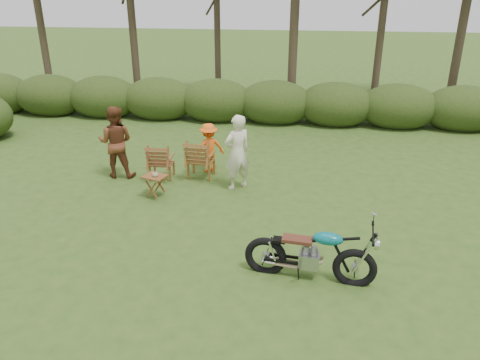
# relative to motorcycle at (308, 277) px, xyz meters

# --- Properties ---
(ground) EXTENTS (80.00, 80.00, 0.00)m
(ground) POSITION_rel_motorcycle_xyz_m (-1.13, -0.02, 0.00)
(ground) COLOR #2C4717
(ground) RESTS_ON ground
(tree_line) EXTENTS (22.52, 11.62, 8.14)m
(tree_line) POSITION_rel_motorcycle_xyz_m (-0.63, 9.71, 3.81)
(tree_line) COLOR #33261B
(tree_line) RESTS_ON ground
(motorcycle) EXTENTS (2.06, 0.98, 1.14)m
(motorcycle) POSITION_rel_motorcycle_xyz_m (0.00, 0.00, 0.00)
(motorcycle) COLOR #0DA8AC
(motorcycle) RESTS_ON ground
(lawn_chair_right) EXTENTS (0.72, 0.72, 0.97)m
(lawn_chair_right) POSITION_rel_motorcycle_xyz_m (-2.59, 3.89, 0.00)
(lawn_chair_right) COLOR brown
(lawn_chair_right) RESTS_ON ground
(lawn_chair_left) EXTENTS (0.63, 0.63, 0.89)m
(lawn_chair_left) POSITION_rel_motorcycle_xyz_m (-3.51, 3.70, 0.00)
(lawn_chair_left) COLOR brown
(lawn_chair_left) RESTS_ON ground
(side_table) EXTENTS (0.60, 0.55, 0.51)m
(side_table) POSITION_rel_motorcycle_xyz_m (-3.34, 2.62, 0.26)
(side_table) COLOR brown
(side_table) RESTS_ON ground
(cup) EXTENTS (0.12, 0.12, 0.09)m
(cup) POSITION_rel_motorcycle_xyz_m (-3.31, 2.57, 0.56)
(cup) COLOR beige
(cup) RESTS_ON side_table
(adult_a) EXTENTS (0.76, 0.72, 1.75)m
(adult_a) POSITION_rel_motorcycle_xyz_m (-1.62, 3.34, 0.00)
(adult_a) COLOR beige
(adult_a) RESTS_ON ground
(adult_b) EXTENTS (0.90, 0.73, 1.75)m
(adult_b) POSITION_rel_motorcycle_xyz_m (-4.60, 3.68, 0.00)
(adult_b) COLOR brown
(adult_b) RESTS_ON ground
(child) EXTENTS (0.92, 0.80, 1.24)m
(child) POSITION_rel_motorcycle_xyz_m (-2.46, 4.28, 0.00)
(child) COLOR orange
(child) RESTS_ON ground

